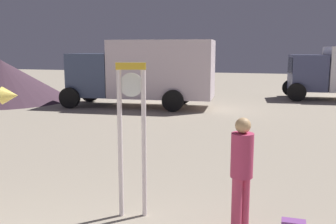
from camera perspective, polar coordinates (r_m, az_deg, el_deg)
standing_clock at (r=5.58m, az=-5.49°, el=-2.18°), size 0.44×0.21×2.32m
person_near_clock at (r=5.31m, az=11.07°, el=-8.38°), size 0.31×0.31×1.60m
box_truck_near at (r=16.72m, az=-3.48°, el=6.21°), size 6.73×2.94×2.92m
dome_tent at (r=20.50m, az=-23.86°, el=4.40°), size 6.60×6.60×2.03m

